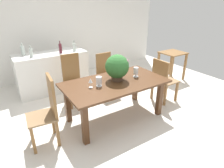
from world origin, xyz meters
The scene contains 17 objects.
ground_plane centered at (0.00, 0.00, 0.00)m, with size 7.04×7.04×0.00m, color silver.
back_wall centered at (0.00, 2.60, 1.30)m, with size 6.40×0.10×2.60m, color white.
dining_table centered at (0.00, -0.15, 0.62)m, with size 1.81×0.99×0.73m.
chair_foot_end centered at (1.21, -0.15, 0.53)m, with size 0.43×0.45×0.94m.
chair_head_end centered at (-1.20, -0.16, 0.58)m, with size 0.46×0.46×1.07m.
chair_far_right centered at (0.40, 0.83, 0.53)m, with size 0.44×0.45×0.95m.
chair_far_left centered at (-0.40, 0.83, 0.57)m, with size 0.42×0.43×1.05m.
flower_centerpiece centered at (0.07, -0.10, 0.98)m, with size 0.42×0.42×0.47m.
crystal_vase_left centered at (0.45, -0.16, 0.84)m, with size 0.10×0.10×0.18m.
crystal_vase_center_near centered at (-0.33, -0.16, 0.83)m, with size 0.10×0.10×0.17m.
wine_glass centered at (-0.46, -0.13, 0.84)m, with size 0.07×0.07×0.16m.
kitchen_counter centered at (-0.59, 1.68, 0.46)m, with size 1.61×0.64×0.92m, color silver.
wine_bottle_tall centered at (-1.13, 1.79, 1.03)m, with size 0.08×0.08×0.26m.
wine_bottle_amber centered at (-0.38, 1.54, 1.04)m, with size 0.07×0.07×0.28m.
wine_bottle_dark centered at (-1.00, 1.57, 1.02)m, with size 0.07×0.07×0.24m.
wine_bottle_green centered at (-0.03, 1.57, 1.02)m, with size 0.08×0.08×0.24m.
side_table centered at (2.37, 0.62, 0.57)m, with size 0.61×0.56×0.76m.
Camera 1 is at (-1.70, -2.71, 2.05)m, focal length 30.62 mm.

